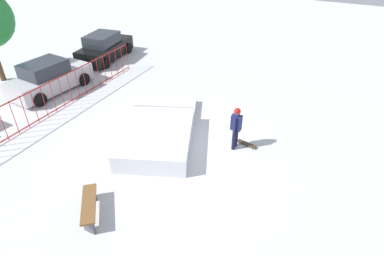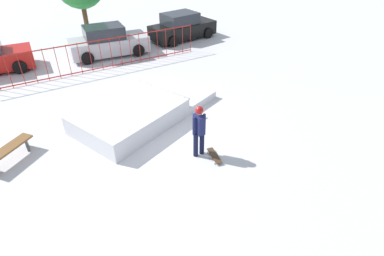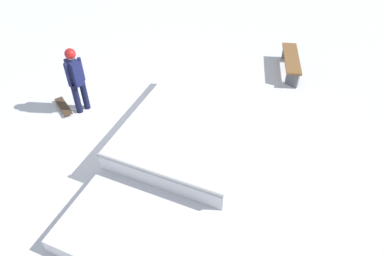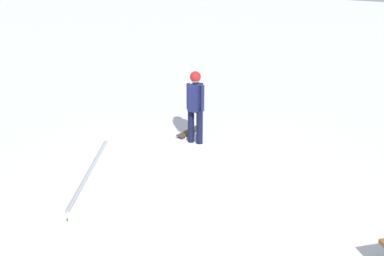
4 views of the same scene
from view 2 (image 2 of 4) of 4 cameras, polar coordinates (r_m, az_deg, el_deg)
name	(u,v)px [view 2 (image 2 of 4)]	position (r m, az deg, el deg)	size (l,w,h in m)	color
ground_plane	(151,133)	(10.85, -7.47, -0.97)	(60.00, 60.00, 0.00)	silver
skate_ramp	(139,112)	(11.55, -9.65, 2.97)	(5.98, 4.46, 0.74)	silver
skater	(199,128)	(9.22, 1.30, 0.08)	(0.44, 0.38, 1.73)	black
skateboard	(214,156)	(9.66, 4.12, -5.06)	(0.37, 0.82, 0.09)	#3F2D1E
perimeter_fence	(96,55)	(16.04, -17.24, 12.58)	(10.64, 0.17, 1.50)	maroon
park_bench	(9,151)	(10.85, -30.55, -3.69)	(1.49, 1.33, 0.48)	brown
parked_car_silver	(108,42)	(17.97, -15.12, 14.95)	(4.23, 2.19, 1.60)	#B7B7BC
parked_car_black	(182,27)	(20.15, -1.82, 17.96)	(4.30, 2.38, 1.60)	black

